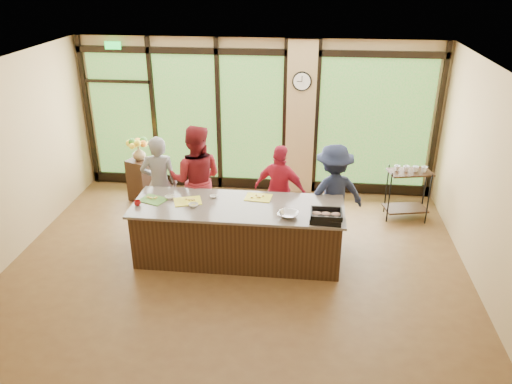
% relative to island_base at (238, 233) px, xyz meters
% --- Properties ---
extents(floor, '(7.00, 7.00, 0.00)m').
position_rel_island_base_xyz_m(floor, '(0.00, -0.30, -0.44)').
color(floor, brown).
rests_on(floor, ground).
extents(ceiling, '(7.00, 7.00, 0.00)m').
position_rel_island_base_xyz_m(ceiling, '(0.00, -0.30, 2.56)').
color(ceiling, white).
rests_on(ceiling, back_wall).
extents(back_wall, '(7.00, 0.00, 7.00)m').
position_rel_island_base_xyz_m(back_wall, '(0.00, 2.70, 1.06)').
color(back_wall, tan).
rests_on(back_wall, floor).
extents(right_wall, '(0.00, 6.00, 6.00)m').
position_rel_island_base_xyz_m(right_wall, '(3.50, -0.30, 1.06)').
color(right_wall, tan).
rests_on(right_wall, floor).
extents(window_wall, '(6.90, 0.12, 3.00)m').
position_rel_island_base_xyz_m(window_wall, '(0.16, 2.65, 0.95)').
color(window_wall, tan).
rests_on(window_wall, floor).
extents(island_base, '(3.10, 1.00, 0.88)m').
position_rel_island_base_xyz_m(island_base, '(0.00, 0.00, 0.00)').
color(island_base, '#301D10').
rests_on(island_base, floor).
extents(countertop, '(3.20, 1.10, 0.04)m').
position_rel_island_base_xyz_m(countertop, '(0.00, 0.00, 0.46)').
color(countertop, gray).
rests_on(countertop, island_base).
extents(wall_clock, '(0.36, 0.04, 0.36)m').
position_rel_island_base_xyz_m(wall_clock, '(0.85, 2.57, 1.81)').
color(wall_clock, black).
rests_on(wall_clock, window_wall).
extents(cook_left, '(0.68, 0.50, 1.69)m').
position_rel_island_base_xyz_m(cook_left, '(-1.45, 0.82, 0.40)').
color(cook_left, slate).
rests_on(cook_left, floor).
extents(cook_midleft, '(0.94, 0.75, 1.88)m').
position_rel_island_base_xyz_m(cook_midleft, '(-0.82, 0.85, 0.50)').
color(cook_midleft, maroon).
rests_on(cook_midleft, floor).
extents(cook_midright, '(1.01, 0.68, 1.59)m').
position_rel_island_base_xyz_m(cook_midright, '(0.59, 0.86, 0.35)').
color(cook_midright, '#AE1A32').
rests_on(cook_midright, floor).
extents(cook_right, '(1.23, 0.97, 1.68)m').
position_rel_island_base_xyz_m(cook_right, '(1.45, 0.74, 0.40)').
color(cook_right, '#1A203A').
rests_on(cook_right, floor).
extents(roasting_pan, '(0.47, 0.38, 0.08)m').
position_rel_island_base_xyz_m(roasting_pan, '(1.31, -0.35, 0.52)').
color(roasting_pan, black).
rests_on(roasting_pan, countertop).
extents(mixing_bowl, '(0.35, 0.35, 0.07)m').
position_rel_island_base_xyz_m(mixing_bowl, '(0.77, -0.29, 0.52)').
color(mixing_bowl, silver).
rests_on(mixing_bowl, countertop).
extents(cutting_board_left, '(0.47, 0.42, 0.01)m').
position_rel_island_base_xyz_m(cutting_board_left, '(-1.32, 0.04, 0.49)').
color(cutting_board_left, '#4B8430').
rests_on(cutting_board_left, countertop).
extents(cutting_board_center, '(0.49, 0.42, 0.01)m').
position_rel_island_base_xyz_m(cutting_board_center, '(-0.78, 0.05, 0.49)').
color(cutting_board_center, yellow).
rests_on(cutting_board_center, countertop).
extents(cutting_board_right, '(0.43, 0.34, 0.01)m').
position_rel_island_base_xyz_m(cutting_board_right, '(0.28, 0.30, 0.49)').
color(cutting_board_right, yellow).
rests_on(cutting_board_right, countertop).
extents(prep_bowl_near, '(0.17, 0.17, 0.05)m').
position_rel_island_base_xyz_m(prep_bowl_near, '(-1.09, 0.12, 0.50)').
color(prep_bowl_near, silver).
rests_on(prep_bowl_near, countertop).
extents(prep_bowl_mid, '(0.15, 0.15, 0.05)m').
position_rel_island_base_xyz_m(prep_bowl_mid, '(-0.65, -0.11, 0.50)').
color(prep_bowl_mid, silver).
rests_on(prep_bowl_mid, countertop).
extents(prep_bowl_far, '(0.15, 0.15, 0.03)m').
position_rel_island_base_xyz_m(prep_bowl_far, '(-0.41, 0.24, 0.49)').
color(prep_bowl_far, silver).
rests_on(prep_bowl_far, countertop).
extents(red_ramekin, '(0.13, 0.13, 0.08)m').
position_rel_island_base_xyz_m(red_ramekin, '(-1.50, -0.16, 0.52)').
color(red_ramekin, '#9F0F10').
rests_on(red_ramekin, countertop).
extents(flower_stand, '(0.55, 0.55, 0.83)m').
position_rel_island_base_xyz_m(flower_stand, '(-2.16, 1.91, -0.03)').
color(flower_stand, '#301D10').
rests_on(flower_stand, floor).
extents(flower_vase, '(0.26, 0.26, 0.26)m').
position_rel_island_base_xyz_m(flower_vase, '(-2.16, 1.91, 0.52)').
color(flower_vase, olive).
rests_on(flower_vase, flower_stand).
extents(bar_cart, '(0.81, 0.57, 1.01)m').
position_rel_island_base_xyz_m(bar_cart, '(2.82, 1.67, 0.17)').
color(bar_cart, '#301D10').
rests_on(bar_cart, floor).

